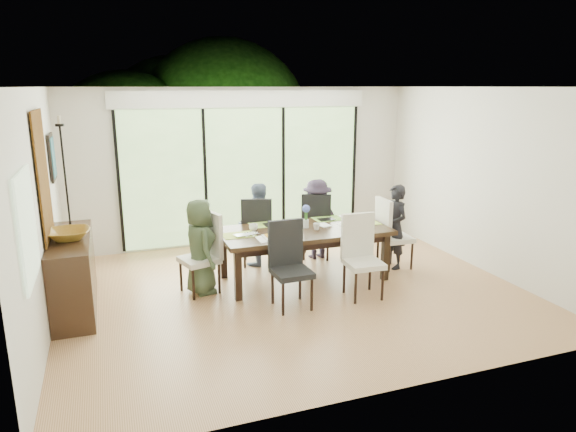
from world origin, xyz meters
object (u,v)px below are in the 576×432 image
object	(u,v)px
person_left_end	(200,247)
cup_a	(253,227)
person_far_right	(317,219)
laptop	(248,236)
chair_left_end	(199,254)
chair_far_right	(316,224)
chair_far_left	(257,230)
person_right_end	(395,227)
person_far_left	(257,224)
sideboard	(73,273)
table_top	(304,231)
bowl	(68,234)
chair_near_left	(292,266)
cup_b	(317,227)
vase	(306,224)
chair_near_right	(364,257)
chair_right_end	(396,233)
cup_c	(352,219)

from	to	relation	value
person_left_end	cup_a	xyz separation A→B (m)	(0.78, 0.15, 0.15)
person_far_right	laptop	bearing A→B (deg)	29.82
chair_left_end	chair_far_right	bearing A→B (deg)	96.08
chair_far_left	person_right_end	world-z (taller)	person_right_end
person_far_left	cup_a	xyz separation A→B (m)	(-0.25, -0.68, 0.15)
person_far_left	sideboard	distance (m)	2.74
chair_far_left	sideboard	xyz separation A→B (m)	(-2.61, -0.85, -0.08)
person_far_right	person_left_end	bearing A→B (deg)	18.46
table_top	person_left_end	distance (m)	1.48
cup_a	bowl	distance (m)	2.38
chair_near_left	person_right_end	size ratio (longest dim) A/B	0.85
table_top	person_far_right	distance (m)	1.00
cup_b	table_top	bearing A→B (deg)	146.31
laptop	cup_a	xyz separation A→B (m)	(0.15, 0.25, 0.03)
chair_left_end	cup_a	distance (m)	0.85
chair_near_left	vase	size ratio (longest dim) A/B	9.17
chair_near_left	chair_near_right	xyz separation A→B (m)	(1.00, 0.00, 0.00)
chair_right_end	chair_far_right	world-z (taller)	same
sideboard	person_left_end	bearing A→B (deg)	-0.06
table_top	person_far_left	distance (m)	0.95
chair_near_left	cup_c	bearing A→B (deg)	35.14
laptop	sideboard	bearing A→B (deg)	166.82
person_left_end	person_far_right	xyz separation A→B (m)	(2.03, 0.83, 0.00)
person_far_left	laptop	world-z (taller)	person_far_left
chair_far_right	cup_b	distance (m)	1.06
table_top	bowl	world-z (taller)	bowl
vase	person_left_end	bearing A→B (deg)	-178.13
chair_far_right	chair_near_left	distance (m)	2.02
chair_near_left	chair_left_end	bearing A→B (deg)	137.39
chair_far_right	person_left_end	bearing A→B (deg)	47.38
chair_right_end	vase	bearing A→B (deg)	90.74
chair_far_right	chair_near_left	xyz separation A→B (m)	(-1.05, -1.72, 0.00)
laptop	cup_c	world-z (taller)	cup_c
chair_far_left	cup_b	distance (m)	1.15
table_top	laptop	bearing A→B (deg)	-173.29
chair_far_left	chair_left_end	bearing A→B (deg)	55.45
chair_right_end	cup_b	distance (m)	1.38
cup_c	sideboard	world-z (taller)	sideboard
table_top	person_far_right	bearing A→B (deg)	56.47
chair_left_end	person_far_left	xyz separation A→B (m)	(1.05, 0.83, 0.09)
chair_right_end	chair_far_right	bearing A→B (deg)	50.90
person_right_end	person_far_left	world-z (taller)	same
person_left_end	person_right_end	bearing A→B (deg)	-97.49
sideboard	chair_right_end	bearing A→B (deg)	-0.02
sideboard	chair_far_left	bearing A→B (deg)	18.02
chair_left_end	chair_far_right	size ratio (longest dim) A/B	1.00
chair_far_left	person_far_left	bearing A→B (deg)	106.46
cup_b	cup_a	bearing A→B (deg)	163.61
chair_far_left	cup_c	xyz separation A→B (m)	(1.25, -0.75, 0.25)
chair_near_right	bowl	xyz separation A→B (m)	(-3.56, 0.77, 0.45)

